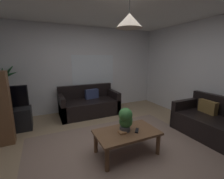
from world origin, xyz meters
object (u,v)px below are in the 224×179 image
object	(u,v)px
potted_plant_on_table	(126,119)
pendant_lamp	(129,21)
couch_right_side	(215,125)
book_on_table_0	(122,132)
remote_on_table_0	(137,130)
coffee_table	(127,135)
tv_stand	(9,120)
potted_palm_corner	(5,96)
tv	(6,98)
couch_under_window	(89,105)

from	to	relation	value
potted_plant_on_table	pendant_lamp	bearing A→B (deg)	-77.96
couch_right_side	book_on_table_0	xyz separation A→B (m)	(-2.01, 0.28, 0.15)
remote_on_table_0	pendant_lamp	distance (m)	1.74
coffee_table	potted_plant_on_table	bearing A→B (deg)	102.04
book_on_table_0	tv_stand	bearing A→B (deg)	135.46
tv_stand	coffee_table	bearing A→B (deg)	-42.75
potted_palm_corner	pendant_lamp	distance (m)	3.39
remote_on_table_0	potted_palm_corner	size ratio (longest dim) A/B	0.10
couch_right_side	tv_stand	size ratio (longest dim) A/B	1.67
book_on_table_0	tv_stand	distance (m)	2.62
coffee_table	tv	distance (m)	2.70
remote_on_table_0	pendant_lamp	size ratio (longest dim) A/B	0.33
tv_stand	pendant_lamp	distance (m)	3.29
couch_right_side	pendant_lamp	world-z (taller)	pendant_lamp
coffee_table	pendant_lamp	bearing A→B (deg)	0.00
couch_right_side	tv	xyz separation A→B (m)	(-3.88, 2.09, 0.50)
book_on_table_0	tv	distance (m)	2.63
tv_stand	pendant_lamp	world-z (taller)	pendant_lamp
couch_right_side	remote_on_table_0	bearing A→B (deg)	-97.52
potted_plant_on_table	pendant_lamp	size ratio (longest dim) A/B	0.86
book_on_table_0	tv_stand	world-z (taller)	tv_stand
couch_right_side	pendant_lamp	size ratio (longest dim) A/B	3.13
tv	pendant_lamp	xyz separation A→B (m)	(1.97, -1.80, 1.38)
potted_palm_corner	coffee_table	bearing A→B (deg)	-47.49
coffee_table	tv_stand	bearing A→B (deg)	137.25
remote_on_table_0	tv_stand	size ratio (longest dim) A/B	0.18
coffee_table	potted_palm_corner	world-z (taller)	potted_palm_corner
remote_on_table_0	tv	bearing A→B (deg)	-0.63
couch_right_side	pendant_lamp	distance (m)	2.70
pendant_lamp	coffee_table	bearing A→B (deg)	180.00
potted_palm_corner	pendant_lamp	xyz separation A→B (m)	(2.07, -2.26, 1.44)
couch_under_window	potted_plant_on_table	bearing A→B (deg)	-88.96
couch_right_side	book_on_table_0	bearing A→B (deg)	-97.79
potted_plant_on_table	book_on_table_0	bearing A→B (deg)	-152.32
coffee_table	tv_stand	xyz separation A→B (m)	(-1.97, 1.82, -0.10)
potted_plant_on_table	remote_on_table_0	bearing A→B (deg)	-29.19
tv_stand	potted_palm_corner	world-z (taller)	potted_palm_corner
book_on_table_0	tv	world-z (taller)	tv
book_on_table_0	potted_plant_on_table	distance (m)	0.22
potted_plant_on_table	potted_palm_corner	distance (m)	3.04
tv	pendant_lamp	world-z (taller)	pendant_lamp
couch_under_window	potted_palm_corner	bearing A→B (deg)	175.18
pendant_lamp	potted_plant_on_table	bearing A→B (deg)	102.04
book_on_table_0	remote_on_table_0	distance (m)	0.26
remote_on_table_0	pendant_lamp	xyz separation A→B (m)	(-0.16, 0.06, 1.74)
tv	potted_palm_corner	world-z (taller)	potted_palm_corner
tv	potted_plant_on_table	bearing A→B (deg)	-42.02
potted_plant_on_table	tv_stand	size ratio (longest dim) A/B	0.46
coffee_table	potted_palm_corner	distance (m)	3.09
potted_plant_on_table	pendant_lamp	xyz separation A→B (m)	(0.01, -0.03, 1.54)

